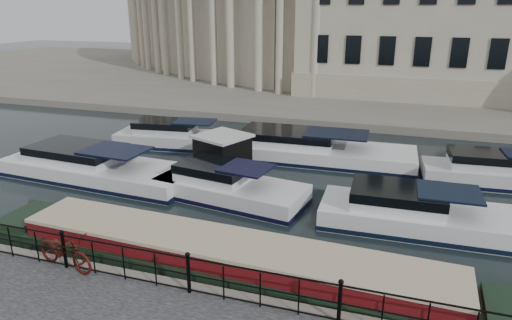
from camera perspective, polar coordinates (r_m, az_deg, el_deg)
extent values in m
plane|color=black|center=(14.92, -4.33, -13.18)|extent=(160.00, 160.00, 0.00)
cube|color=#6B665B|center=(51.47, 12.54, 9.81)|extent=(120.00, 42.00, 0.55)
cylinder|color=black|center=(14.66, -22.84, -10.41)|extent=(0.10, 0.10, 1.10)
sphere|color=black|center=(14.39, -23.14, -8.31)|extent=(0.14, 0.14, 0.14)
cylinder|color=black|center=(12.62, -8.43, -13.98)|extent=(0.10, 0.10, 1.10)
sphere|color=black|center=(12.31, -8.56, -11.62)|extent=(0.14, 0.14, 0.14)
cylinder|color=black|center=(11.64, 10.40, -17.22)|extent=(0.10, 0.10, 1.10)
sphere|color=black|center=(11.30, 10.58, -14.76)|extent=(0.14, 0.14, 0.14)
cylinder|color=black|center=(12.36, -8.54, -12.02)|extent=(24.00, 0.05, 0.05)
cylinder|color=black|center=(12.62, -8.43, -13.98)|extent=(24.00, 0.04, 0.04)
cylinder|color=black|center=(12.88, -8.33, -15.74)|extent=(24.00, 0.04, 0.04)
cube|color=#ADA38C|center=(44.68, 20.37, 17.22)|extent=(20.00, 14.00, 14.00)
cube|color=#9E937F|center=(45.12, 19.50, 9.63)|extent=(20.30, 14.30, 2.00)
cube|color=#ADA38C|center=(41.56, 6.83, 16.10)|extent=(5.73, 4.06, 11.00)
cylinder|color=#ADA38C|center=(38.59, 7.48, 14.98)|extent=(0.70, 0.70, 9.80)
cylinder|color=#ADA38C|center=(40.00, 3.02, 15.24)|extent=(0.70, 0.70, 9.80)
cube|color=#ADA38C|center=(44.18, 0.65, 16.37)|extent=(5.90, 4.56, 11.00)
cylinder|color=#ADA38C|center=(41.17, 0.31, 15.36)|extent=(0.70, 0.70, 9.80)
cylinder|color=#ADA38C|center=(43.23, -3.28, 15.50)|extent=(0.70, 0.70, 9.80)
cube|color=#ADA38C|center=(47.67, -4.29, 16.50)|extent=(5.99, 4.99, 11.00)
cylinder|color=#ADA38C|center=(44.78, -5.37, 15.56)|extent=(0.70, 0.70, 9.80)
cylinder|color=#ADA38C|center=(47.32, -8.06, 15.63)|extent=(0.70, 0.70, 9.80)
cube|color=#ADA38C|center=(51.83, -7.96, 16.55)|extent=(5.99, 5.36, 11.00)
cylinder|color=#ADA38C|center=(49.14, -9.56, 15.67)|extent=(0.70, 0.70, 9.80)
cylinder|color=#ADA38C|center=(52.02, -11.42, 15.72)|extent=(0.70, 0.70, 9.80)
cube|color=#ADA38C|center=(56.44, -10.50, 16.59)|extent=(5.91, 5.64, 11.00)
cylinder|color=#ADA38C|center=(54.02, -12.41, 15.75)|extent=(0.70, 0.70, 9.80)
cylinder|color=#ADA38C|center=(57.11, -13.59, 15.81)|extent=(0.70, 0.70, 9.80)
cube|color=#ADA38C|center=(61.36, -12.09, 16.64)|extent=(5.74, 5.85, 11.00)
cylinder|color=#ADA38C|center=(59.22, -14.18, 15.85)|extent=(0.70, 0.70, 9.80)
cylinder|color=#ADA38C|center=(62.44, -14.80, 15.93)|extent=(0.70, 0.70, 9.80)
cube|color=#ADA38C|center=(66.44, -12.91, 16.72)|extent=(5.49, 5.97, 11.00)
cylinder|color=#ADA38C|center=(64.61, -15.07, 15.98)|extent=(0.70, 0.70, 9.80)
cylinder|color=#ADA38C|center=(67.89, -15.26, 16.07)|extent=(0.70, 0.70, 9.80)
cube|color=#ADA38C|center=(71.59, -13.09, 16.82)|extent=(5.16, 6.00, 11.00)
cylinder|color=#ADA38C|center=(70.07, -15.26, 16.13)|extent=(0.70, 0.70, 9.80)
cylinder|color=#ADA38C|center=(73.35, -15.11, 16.23)|extent=(0.70, 0.70, 9.80)
cube|color=#ADA38C|center=(76.73, -12.77, 16.94)|extent=(4.76, 5.95, 11.00)
cylinder|color=#ADA38C|center=(75.52, -14.92, 16.31)|extent=(0.70, 0.70, 9.80)
cylinder|color=#ADA38C|center=(78.75, -14.50, 16.41)|extent=(0.70, 0.70, 9.80)
imported|color=#400E0B|center=(14.63, -22.79, -10.42)|extent=(2.24, 1.14, 1.12)
cube|color=black|center=(14.43, -3.61, -13.92)|extent=(17.16, 2.98, 1.02)
cube|color=#600D12|center=(14.09, -3.67, -11.69)|extent=(13.73, 2.50, 0.80)
cube|color=#C0AE8B|center=(13.89, -3.70, -10.27)|extent=(13.74, 2.56, 0.11)
cube|color=#6B665B|center=(22.17, -4.11, -1.98)|extent=(3.74, 3.47, 0.25)
cube|color=black|center=(21.82, -4.17, 0.59)|extent=(2.62, 2.62, 1.81)
cube|color=silver|center=(21.54, -4.23, 3.00)|extent=(2.88, 2.88, 0.12)
cube|color=white|center=(23.13, -19.11, -1.72)|extent=(9.75, 3.64, 1.20)
cube|color=black|center=(23.16, -19.08, -1.91)|extent=(9.84, 3.68, 0.18)
cube|color=white|center=(23.61, -21.46, 0.60)|extent=(4.45, 2.77, 0.90)
cube|color=black|center=(22.00, -17.18, 1.17)|extent=(3.00, 2.32, 0.08)
cube|color=white|center=(19.58, -3.19, -4.37)|extent=(6.76, 3.54, 1.20)
cube|color=black|center=(19.61, -3.19, -4.58)|extent=(6.83, 3.57, 0.18)
cube|color=white|center=(19.64, -5.19, -1.68)|extent=(3.19, 2.54, 0.90)
cube|color=black|center=(18.74, -1.22, -1.00)|extent=(2.19, 2.08, 0.08)
cube|color=white|center=(18.17, 19.74, -7.43)|extent=(7.34, 2.87, 1.20)
cube|color=black|center=(18.21, 19.71, -7.66)|extent=(7.41, 2.90, 0.18)
cube|color=white|center=(17.78, 17.23, -4.73)|extent=(3.33, 2.29, 0.90)
cube|color=black|center=(17.74, 23.02, -3.73)|extent=(2.23, 1.94, 0.08)
cube|color=silver|center=(27.20, -9.37, 2.09)|extent=(7.74, 3.25, 1.20)
cube|color=black|center=(27.22, -9.36, 1.93)|extent=(7.81, 3.28, 0.18)
cube|color=silver|center=(27.30, -11.24, 3.89)|extent=(3.59, 2.32, 0.90)
cube|color=black|center=(26.56, -7.69, 4.79)|extent=(2.44, 1.90, 0.08)
cube|color=white|center=(24.73, 6.91, 0.52)|extent=(10.84, 3.46, 1.20)
cube|color=black|center=(24.75, 6.91, 0.34)|extent=(10.95, 3.49, 0.18)
cube|color=white|center=(24.71, 4.04, 2.66)|extent=(4.91, 2.73, 0.90)
cube|color=black|center=(24.18, 10.06, 3.28)|extent=(3.29, 2.31, 0.08)
cube|color=silver|center=(23.96, 28.54, -2.32)|extent=(7.28, 2.75, 1.20)
cube|color=black|center=(23.99, 28.51, -2.50)|extent=(7.35, 2.77, 0.18)
cube|color=silver|center=(23.49, 26.85, -0.24)|extent=(3.34, 2.06, 0.90)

